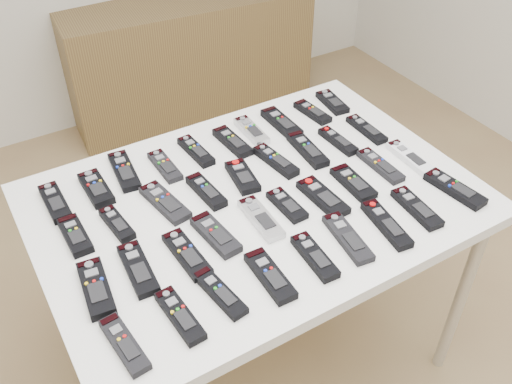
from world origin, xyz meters
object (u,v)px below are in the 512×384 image
remote_13 (206,191)px  remote_17 (338,141)px  remote_3 (165,166)px  remote_18 (366,129)px  remote_11 (117,224)px  remote_33 (315,257)px  table (256,212)px  remote_4 (196,151)px  remote_10 (75,235)px  remote_19 (96,288)px  sideboard (191,60)px  remote_14 (242,177)px  remote_6 (251,131)px  remote_35 (386,224)px  remote_1 (96,188)px  remote_37 (455,189)px  remote_22 (216,235)px  remote_24 (287,205)px  remote_28 (410,158)px  remote_7 (281,123)px  remote_12 (165,202)px  remote_5 (232,142)px  remote_8 (312,112)px  remote_34 (348,238)px  remote_9 (332,102)px  remote_29 (124,344)px  remote_32 (270,276)px  remote_36 (417,208)px  remote_27 (380,166)px  remote_16 (308,150)px  remote_30 (180,316)px  remote_25 (323,197)px  remote_31 (220,293)px  remote_15 (276,161)px  remote_20 (138,269)px  remote_2 (124,171)px  remote_0 (55,202)px  remote_21 (187,254)px

remote_13 → remote_17: remote_13 is taller
remote_3 → remote_18: 0.68m
remote_11 → remote_33: (0.39, -0.38, 0.00)m
remote_3 → table: bearing=-57.8°
remote_4 → remote_10: bearing=-161.7°
remote_33 → remote_19: bearing=163.5°
sideboard → remote_14: size_ratio=9.10×
remote_11 → remote_19: bearing=-128.6°
remote_6 → remote_17: remote_6 is taller
sideboard → remote_35: 2.04m
table → remote_1: 0.47m
remote_37 → remote_22: bearing=157.9°
remote_19 → remote_24: (0.57, 0.02, -0.00)m
remote_28 → remote_3: bearing=154.3°
remote_7 → remote_17: remote_7 is taller
table → remote_12: size_ratio=6.59×
remote_5 → remote_22: (-0.25, -0.35, 0.00)m
remote_8 → remote_18: remote_8 is taller
remote_3 → remote_4: remote_4 is taller
remote_12 → remote_34: same height
remote_9 → remote_29: (-1.01, -0.59, 0.00)m
remote_10 → remote_33: same height
remote_32 → remote_8: bearing=48.7°
remote_33 → remote_36: bearing=4.4°
remote_27 → sideboard: bearing=84.9°
remote_14 → remote_16: bearing=11.3°
remote_30 → remote_5: bearing=47.4°
remote_25 → remote_29: 0.69m
remote_16 → remote_18: remote_16 is taller
remote_12 → remote_11: bearing=177.1°
remote_32 → remote_34: 0.25m
remote_31 → remote_33: size_ratio=1.03×
remote_10 → remote_13: same height
remote_5 → remote_15: size_ratio=0.97×
remote_32 → remote_12: bearing=107.4°
remote_14 → remote_12: bearing=-174.2°
remote_10 → remote_24: remote_10 is taller
remote_28 → remote_35: (-0.27, -0.20, 0.00)m
remote_19 → remote_24: 0.57m
remote_10 → remote_36: bearing=-24.6°
remote_19 → remote_20: 0.11m
remote_7 → remote_11: bearing=-163.9°
remote_8 → remote_29: size_ratio=0.91×
remote_1 → remote_7: (0.66, 0.01, 0.00)m
remote_4 → remote_33: bearing=-88.2°
remote_17 → remote_31: 0.73m
remote_2 → remote_33: size_ratio=1.15×
remote_0 → remote_10: 0.16m
table → remote_17: (0.37, 0.09, 0.07)m
remote_21 → remote_32: 0.23m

